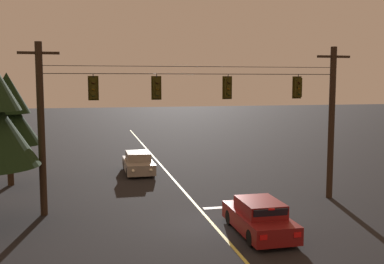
# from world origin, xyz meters

# --- Properties ---
(ground_plane) EXTENTS (180.00, 180.00, 0.00)m
(ground_plane) POSITION_xyz_m (0.00, 0.00, 0.00)
(ground_plane) COLOR black
(lane_centre_stripe) EXTENTS (0.14, 60.00, 0.01)m
(lane_centre_stripe) POSITION_xyz_m (0.00, 9.09, 0.00)
(lane_centre_stripe) COLOR #D1C64C
(lane_centre_stripe) RESTS_ON ground
(stop_bar_paint) EXTENTS (3.40, 0.36, 0.01)m
(stop_bar_paint) POSITION_xyz_m (1.90, 2.49, 0.00)
(stop_bar_paint) COLOR silver
(stop_bar_paint) RESTS_ON ground
(signal_span_assembly) EXTENTS (16.15, 0.32, 7.84)m
(signal_span_assembly) POSITION_xyz_m (0.00, 3.09, 4.07)
(signal_span_assembly) COLOR #2D2116
(signal_span_assembly) RESTS_ON ground
(traffic_light_leftmost) EXTENTS (0.48, 0.41, 1.22)m
(traffic_light_leftmost) POSITION_xyz_m (-4.84, 3.08, 5.78)
(traffic_light_leftmost) COLOR black
(traffic_light_left_inner) EXTENTS (0.48, 0.41, 1.22)m
(traffic_light_left_inner) POSITION_xyz_m (-1.92, 3.08, 5.78)
(traffic_light_left_inner) COLOR black
(traffic_light_centre) EXTENTS (0.48, 0.41, 1.22)m
(traffic_light_centre) POSITION_xyz_m (1.57, 3.08, 5.78)
(traffic_light_centre) COLOR black
(traffic_light_right_inner) EXTENTS (0.48, 0.41, 1.22)m
(traffic_light_right_inner) POSITION_xyz_m (5.26, 3.08, 5.78)
(traffic_light_right_inner) COLOR black
(car_waiting_near_lane) EXTENTS (1.80, 4.33, 1.39)m
(car_waiting_near_lane) POSITION_xyz_m (1.48, -1.55, 0.65)
(car_waiting_near_lane) COLOR maroon
(car_waiting_near_lane) RESTS_ON ground
(car_oncoming_lead) EXTENTS (1.80, 4.42, 1.39)m
(car_oncoming_lead) POSITION_xyz_m (-1.91, 11.94, 0.65)
(car_oncoming_lead) COLOR gray
(car_oncoming_lead) RESTS_ON ground
(tree_verge_near) EXTENTS (3.64, 3.64, 6.60)m
(tree_verge_near) POSITION_xyz_m (-9.63, 9.87, 4.30)
(tree_verge_near) COLOR #332316
(tree_verge_near) RESTS_ON ground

